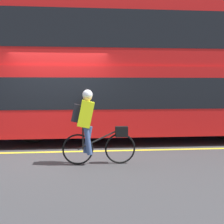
% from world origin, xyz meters
% --- Properties ---
extents(ground_plane, '(80.00, 80.00, 0.00)m').
position_xyz_m(ground_plane, '(0.00, 0.00, 0.00)').
color(ground_plane, '#38383A').
extents(road_center_line, '(50.00, 0.14, 0.01)m').
position_xyz_m(road_center_line, '(0.00, 0.08, 0.00)').
color(road_center_line, yellow).
rests_on(road_center_line, ground_plane).
extents(sidewalk_curb, '(60.00, 1.66, 0.13)m').
position_xyz_m(sidewalk_curb, '(0.00, 4.99, 0.07)').
color(sidewalk_curb, gray).
rests_on(sidewalk_curb, ground_plane).
extents(building_facade, '(60.00, 0.30, 9.68)m').
position_xyz_m(building_facade, '(0.00, 5.97, 4.84)').
color(building_facade, '#33478C').
rests_on(building_facade, ground_plane).
extents(bus, '(9.41, 2.46, 3.93)m').
position_xyz_m(bus, '(2.08, 1.58, 2.17)').
color(bus, black).
rests_on(bus, ground_plane).
extents(cyclist_on_bike, '(1.55, 0.32, 1.58)m').
position_xyz_m(cyclist_on_bike, '(0.76, -1.24, 0.85)').
color(cyclist_on_bike, black).
rests_on(cyclist_on_bike, ground_plane).
extents(street_sign_post, '(0.36, 0.09, 2.51)m').
position_xyz_m(street_sign_post, '(5.09, 4.90, 1.54)').
color(street_sign_post, '#59595B').
rests_on(street_sign_post, sidewalk_curb).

